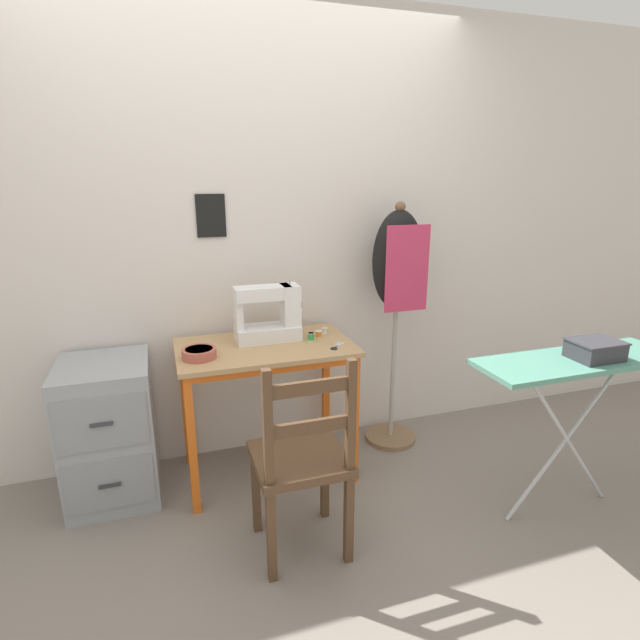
# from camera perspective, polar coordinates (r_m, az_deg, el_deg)

# --- Properties ---
(ground_plane) EXTENTS (14.00, 14.00, 0.00)m
(ground_plane) POSITION_cam_1_polar(r_m,az_deg,el_deg) (2.79, -4.51, -19.75)
(ground_plane) COLOR gray
(wall_back) EXTENTS (10.00, 0.06, 2.55)m
(wall_back) POSITION_cam_1_polar(r_m,az_deg,el_deg) (2.88, -8.07, 8.92)
(wall_back) COLOR silver
(wall_back) RESTS_ON ground_plane
(sewing_table) EXTENTS (0.93, 0.55, 0.76)m
(sewing_table) POSITION_cam_1_polar(r_m,az_deg,el_deg) (2.70, -6.17, -5.20)
(sewing_table) COLOR tan
(sewing_table) RESTS_ON ground_plane
(sewing_machine) EXTENTS (0.36, 0.17, 0.32)m
(sewing_machine) POSITION_cam_1_polar(r_m,az_deg,el_deg) (2.72, -5.59, 0.62)
(sewing_machine) COLOR white
(sewing_machine) RESTS_ON sewing_table
(fabric_bowl) EXTENTS (0.17, 0.17, 0.05)m
(fabric_bowl) POSITION_cam_1_polar(r_m,az_deg,el_deg) (2.54, -13.64, -3.69)
(fabric_bowl) COLOR #B25647
(fabric_bowl) RESTS_ON sewing_table
(scissors) EXTENTS (0.11, 0.12, 0.01)m
(scissors) POSITION_cam_1_polar(r_m,az_deg,el_deg) (2.62, 1.84, -3.10)
(scissors) COLOR silver
(scissors) RESTS_ON sewing_table
(thread_spool_near_machine) EXTENTS (0.04, 0.04, 0.04)m
(thread_spool_near_machine) POSITION_cam_1_polar(r_m,az_deg,el_deg) (2.72, -1.04, -1.91)
(thread_spool_near_machine) COLOR green
(thread_spool_near_machine) RESTS_ON sewing_table
(thread_spool_mid_table) EXTENTS (0.04, 0.04, 0.04)m
(thread_spool_mid_table) POSITION_cam_1_polar(r_m,az_deg,el_deg) (2.78, -0.17, -1.62)
(thread_spool_mid_table) COLOR orange
(thread_spool_mid_table) RESTS_ON sewing_table
(thread_spool_far_edge) EXTENTS (0.04, 0.04, 0.03)m
(thread_spool_far_edge) POSITION_cam_1_polar(r_m,az_deg,el_deg) (2.84, 0.54, -1.23)
(thread_spool_far_edge) COLOR silver
(thread_spool_far_edge) RESTS_ON sewing_table
(wooden_chair) EXTENTS (0.40, 0.38, 0.95)m
(wooden_chair) POSITION_cam_1_polar(r_m,az_deg,el_deg) (2.23, -2.09, -15.85)
(wooden_chair) COLOR #513823
(wooden_chair) RESTS_ON ground_plane
(filing_cabinet) EXTENTS (0.44, 0.50, 0.74)m
(filing_cabinet) POSITION_cam_1_polar(r_m,az_deg,el_deg) (2.85, -22.92, -11.58)
(filing_cabinet) COLOR #93999E
(filing_cabinet) RESTS_ON ground_plane
(dress_form) EXTENTS (0.32, 0.32, 1.49)m
(dress_form) POSITION_cam_1_polar(r_m,az_deg,el_deg) (2.95, 8.85, 5.06)
(dress_form) COLOR #846647
(dress_form) RESTS_ON ground_plane
(ironing_board) EXTENTS (1.00, 0.32, 0.82)m
(ironing_board) POSITION_cam_1_polar(r_m,az_deg,el_deg) (2.64, 27.35, -4.90)
(ironing_board) COLOR #518E7A
(ironing_board) RESTS_ON ground_plane
(storage_box) EXTENTS (0.23, 0.17, 0.09)m
(storage_box) POSITION_cam_1_polar(r_m,az_deg,el_deg) (2.63, 28.93, -2.98)
(storage_box) COLOR #333338
(storage_box) RESTS_ON ironing_board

